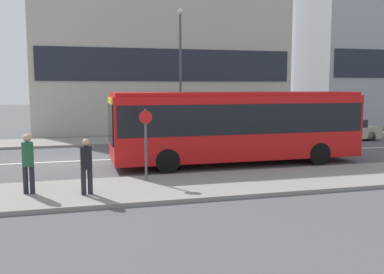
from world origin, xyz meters
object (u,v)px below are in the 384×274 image
at_px(parked_car_0, 271,132).
at_px(pedestrian_near_stop, 28,160).
at_px(city_bus, 237,123).
at_px(parked_car_1, 346,130).
at_px(street_lamp, 180,62).
at_px(bus_stop_sign, 146,139).
at_px(pedestrian_down_pavement, 86,163).

distance_m(parked_car_0, pedestrian_near_stop, 15.88).
xyz_separation_m(city_bus, parked_car_0, (4.48, 5.93, -1.17)).
height_order(parked_car_1, pedestrian_near_stop, pedestrian_near_stop).
relative_size(city_bus, pedestrian_near_stop, 5.90).
distance_m(parked_car_0, street_lamp, 6.79).
distance_m(parked_car_1, pedestrian_near_stop, 19.95).
bearing_deg(pedestrian_near_stop, parked_car_0, -126.75).
height_order(city_bus, parked_car_1, city_bus).
bearing_deg(street_lamp, parked_car_1, -9.68).
distance_m(pedestrian_near_stop, bus_stop_sign, 3.82).
relative_size(parked_car_1, street_lamp, 0.52).
relative_size(city_bus, bus_stop_sign, 4.36).
bearing_deg(bus_stop_sign, city_bus, 33.30).
relative_size(parked_car_0, bus_stop_sign, 1.65).
xyz_separation_m(city_bus, parked_car_1, (9.45, 5.74, -1.18)).
xyz_separation_m(parked_car_1, bus_stop_sign, (-13.85, -8.63, 0.96)).
distance_m(city_bus, bus_stop_sign, 5.28).
distance_m(bus_stop_sign, street_lamp, 11.45).
height_order(parked_car_0, pedestrian_near_stop, pedestrian_near_stop).
bearing_deg(street_lamp, bus_stop_sign, -109.74).
bearing_deg(parked_car_1, city_bus, -148.73).
bearing_deg(bus_stop_sign, parked_car_0, 44.81).
height_order(pedestrian_down_pavement, street_lamp, street_lamp).
bearing_deg(street_lamp, city_bus, -84.74).
xyz_separation_m(city_bus, pedestrian_near_stop, (-8.11, -3.72, -0.62)).
bearing_deg(parked_car_0, pedestrian_down_pavement, -136.90).
relative_size(city_bus, pedestrian_down_pavement, 6.35).
xyz_separation_m(parked_car_0, parked_car_1, (4.97, -0.20, -0.01)).
bearing_deg(parked_car_1, parked_car_0, 177.74).
bearing_deg(parked_car_1, street_lamp, 170.32).
bearing_deg(street_lamp, pedestrian_down_pavement, -116.03).
height_order(parked_car_0, parked_car_1, parked_car_0).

